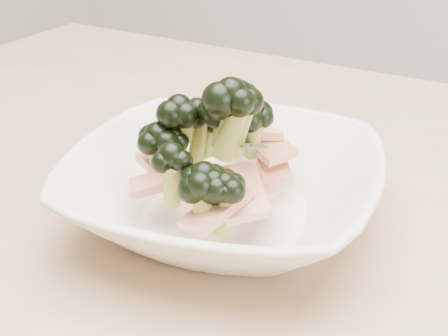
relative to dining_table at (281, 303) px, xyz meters
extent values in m
cube|color=tan|center=(0.00, 0.00, 0.08)|extent=(1.20, 0.80, 0.04)
cylinder|color=tan|center=(-0.55, 0.35, -0.30)|extent=(0.06, 0.06, 0.71)
imported|color=beige|center=(-0.04, -0.04, 0.13)|extent=(0.29, 0.29, 0.06)
cylinder|color=olive|center=(-0.01, -0.08, 0.14)|extent=(0.02, 0.01, 0.03)
ellipsoid|color=black|center=(-0.01, -0.08, 0.16)|extent=(0.03, 0.03, 0.02)
cylinder|color=olive|center=(-0.03, -0.04, 0.18)|extent=(0.01, 0.02, 0.04)
ellipsoid|color=black|center=(-0.03, -0.04, 0.21)|extent=(0.03, 0.03, 0.02)
cylinder|color=olive|center=(-0.04, -0.04, 0.18)|extent=(0.02, 0.02, 0.03)
ellipsoid|color=black|center=(-0.04, -0.04, 0.20)|extent=(0.03, 0.03, 0.03)
cylinder|color=olive|center=(-0.01, -0.09, 0.14)|extent=(0.02, 0.02, 0.04)
ellipsoid|color=black|center=(-0.01, -0.09, 0.16)|extent=(0.03, 0.03, 0.02)
cylinder|color=olive|center=(-0.07, -0.03, 0.16)|extent=(0.01, 0.02, 0.04)
ellipsoid|color=black|center=(-0.07, -0.03, 0.19)|extent=(0.03, 0.03, 0.03)
cylinder|color=olive|center=(-0.08, -0.01, 0.15)|extent=(0.02, 0.02, 0.04)
ellipsoid|color=black|center=(-0.08, -0.01, 0.18)|extent=(0.04, 0.04, 0.03)
cylinder|color=olive|center=(-0.07, -0.01, 0.16)|extent=(0.02, 0.02, 0.03)
ellipsoid|color=black|center=(-0.07, -0.01, 0.18)|extent=(0.03, 0.03, 0.03)
cylinder|color=olive|center=(-0.03, -0.09, 0.15)|extent=(0.02, 0.02, 0.03)
ellipsoid|color=black|center=(-0.03, -0.09, 0.17)|extent=(0.04, 0.04, 0.03)
cylinder|color=olive|center=(-0.06, -0.09, 0.15)|extent=(0.02, 0.02, 0.04)
ellipsoid|color=black|center=(-0.06, -0.09, 0.18)|extent=(0.03, 0.03, 0.03)
cylinder|color=olive|center=(-0.04, 0.01, 0.16)|extent=(0.02, 0.02, 0.04)
ellipsoid|color=black|center=(-0.04, 0.01, 0.18)|extent=(0.04, 0.04, 0.03)
cylinder|color=olive|center=(-0.03, -0.04, 0.19)|extent=(0.02, 0.02, 0.05)
ellipsoid|color=black|center=(-0.03, -0.04, 0.21)|extent=(0.04, 0.04, 0.03)
cylinder|color=olive|center=(-0.08, -0.05, 0.17)|extent=(0.03, 0.02, 0.05)
ellipsoid|color=black|center=(-0.08, -0.05, 0.19)|extent=(0.04, 0.04, 0.03)
cylinder|color=olive|center=(-0.06, -0.01, 0.16)|extent=(0.02, 0.02, 0.03)
ellipsoid|color=black|center=(-0.06, -0.01, 0.18)|extent=(0.04, 0.04, 0.03)
cylinder|color=olive|center=(-0.08, -0.05, 0.15)|extent=(0.02, 0.02, 0.04)
ellipsoid|color=black|center=(-0.08, -0.05, 0.17)|extent=(0.03, 0.03, 0.02)
cylinder|color=olive|center=(-0.09, -0.06, 0.15)|extent=(0.02, 0.02, 0.04)
ellipsoid|color=black|center=(-0.09, -0.06, 0.17)|extent=(0.04, 0.04, 0.03)
cylinder|color=olive|center=(-0.03, -0.05, 0.19)|extent=(0.03, 0.03, 0.05)
ellipsoid|color=black|center=(-0.03, -0.05, 0.22)|extent=(0.04, 0.04, 0.03)
cylinder|color=olive|center=(-0.02, -0.10, 0.14)|extent=(0.02, 0.01, 0.03)
ellipsoid|color=black|center=(-0.02, -0.10, 0.16)|extent=(0.04, 0.04, 0.03)
cube|color=maroon|center=(-0.03, 0.02, 0.15)|extent=(0.06, 0.05, 0.02)
cube|color=maroon|center=(-0.09, -0.06, 0.14)|extent=(0.05, 0.05, 0.01)
cube|color=maroon|center=(-0.08, -0.08, 0.14)|extent=(0.05, 0.05, 0.02)
cube|color=maroon|center=(0.00, -0.04, 0.14)|extent=(0.04, 0.06, 0.03)
cube|color=maroon|center=(-0.04, 0.02, 0.15)|extent=(0.05, 0.05, 0.02)
cube|color=maroon|center=(-0.02, 0.02, 0.13)|extent=(0.05, 0.05, 0.02)
cube|color=maroon|center=(-0.01, -0.09, 0.14)|extent=(0.04, 0.06, 0.03)
cube|color=maroon|center=(-0.01, -0.07, 0.15)|extent=(0.06, 0.06, 0.03)
camera|label=1|loc=(0.18, -0.42, 0.37)|focal=50.00mm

